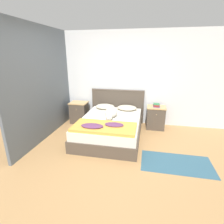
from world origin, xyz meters
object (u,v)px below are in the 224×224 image
object	(u,v)px
pillow_left	(105,107)
pillow_right	(127,108)
nightstand_left	(79,112)
book_stack	(157,105)
nightstand_right	(156,117)
dog	(111,113)
bed	(110,128)

from	to	relation	value
pillow_left	pillow_right	world-z (taller)	same
nightstand_left	book_stack	size ratio (longest dim) A/B	2.61
nightstand_right	pillow_right	size ratio (longest dim) A/B	1.15
nightstand_right	dog	world-z (taller)	dog
bed	nightstand_left	xyz separation A→B (m)	(-1.09, 0.74, 0.08)
book_stack	pillow_left	bearing A→B (deg)	-179.65
dog	book_stack	xyz separation A→B (m)	(1.10, 0.65, 0.08)
nightstand_right	dog	bearing A→B (deg)	-149.85
pillow_right	nightstand_left	bearing A→B (deg)	-179.90
nightstand_left	book_stack	bearing A→B (deg)	0.29
nightstand_left	nightstand_right	bearing A→B (deg)	0.00
pillow_left	nightstand_right	bearing A→B (deg)	-0.10
pillow_left	pillow_right	xyz separation A→B (m)	(0.61, 0.00, 0.00)
dog	book_stack	size ratio (longest dim) A/B	2.72
nightstand_left	nightstand_right	world-z (taller)	same
nightstand_right	pillow_left	distance (m)	1.42
nightstand_left	book_stack	xyz separation A→B (m)	(2.19, 0.01, 0.34)
pillow_left	pillow_right	bearing A→B (deg)	0.00
bed	dog	distance (m)	0.36
nightstand_right	pillow_right	xyz separation A→B (m)	(-0.79, 0.00, 0.22)
dog	book_stack	bearing A→B (deg)	30.64
nightstand_right	book_stack	world-z (taller)	book_stack
bed	nightstand_left	distance (m)	1.32
pillow_left	book_stack	distance (m)	1.40
nightstand_left	pillow_right	distance (m)	1.42
bed	book_stack	world-z (taller)	book_stack
pillow_right	dog	bearing A→B (deg)	-115.96
pillow_right	dog	world-z (taller)	dog
bed	pillow_right	distance (m)	0.86
book_stack	nightstand_left	bearing A→B (deg)	-179.71
pillow_right	bed	bearing A→B (deg)	-112.52
bed	pillow_left	distance (m)	0.86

